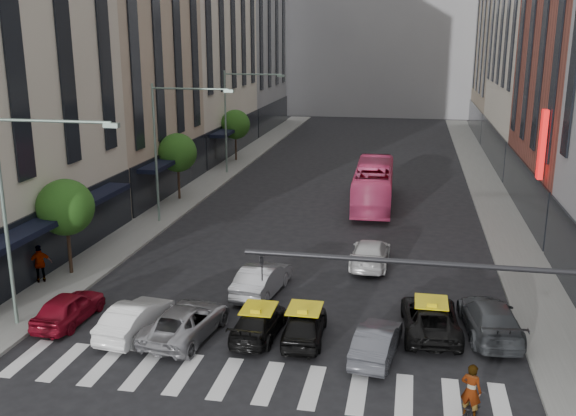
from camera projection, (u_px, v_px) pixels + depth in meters
The scene contains 28 objects.
ground at pixel (241, 404), 21.67m from camera, with size 160.00×160.00×0.00m, color black.
sidewalk_left at pixel (200, 188), 52.21m from camera, with size 3.00×96.00×0.15m, color slate.
sidewalk_right at pixel (494, 201), 47.98m from camera, with size 3.00×96.00×0.15m, color slate.
building_left_b at pixel (116, 36), 48.23m from camera, with size 8.00×16.00×24.00m, color tan.
building_left_d at pixel (242, 12), 82.53m from camera, with size 8.00×18.00×30.00m, color gray.
building_right_d at pixel (518, 19), 76.54m from camera, with size 8.00×18.00×28.00m, color tan.
tree_near at pixel (66, 207), 32.38m from camera, with size 2.88×2.88×4.95m.
tree_mid at pixel (178, 153), 47.55m from camera, with size 2.88×2.88×4.95m.
tree_far at pixel (235, 125), 62.72m from camera, with size 2.88×2.88×4.95m.
streetlamp_near at pixel (23, 193), 25.78m from camera, with size 5.38×0.25×9.00m.
streetlamp_mid at pixel (169, 135), 40.95m from camera, with size 5.38×0.25×9.00m.
streetlamp_far at pixel (236, 108), 56.12m from camera, with size 5.38×0.25×9.00m.
traffic_signal at pixel (492, 312), 18.15m from camera, with size 10.10×0.20×6.00m.
liberty_sign at pixel (542, 145), 36.76m from camera, with size 0.30×0.70×4.00m.
car_red at pixel (69, 307), 27.66m from camera, with size 1.63×4.06×1.38m, color maroon.
car_white_front at pixel (136, 318), 26.57m from camera, with size 1.50×4.29×1.41m, color white.
car_silver at pixel (186, 321), 26.34m from camera, with size 2.26×4.91×1.36m, color gray.
taxi_left at pixel (259, 322), 26.43m from camera, with size 1.70×4.19×1.22m, color black.
taxi_center at pixel (305, 324), 26.06m from camera, with size 1.61×4.01×1.37m, color black.
car_grey_mid at pixel (377, 341), 24.65m from camera, with size 1.40×4.01×1.32m, color #42434A.
taxi_right at pixel (430, 318), 26.70m from camera, with size 2.26×4.90×1.36m, color black.
car_grey_curb at pixel (490, 318), 26.50m from camera, with size 2.08×5.11×1.48m, color #393C40.
car_row2_left at pixel (262, 279), 30.71m from camera, with size 1.59×4.55×1.50m, color #A8A9AE.
car_row2_right at pixel (370, 253), 34.62m from camera, with size 1.96×4.82×1.40m, color silver.
bus at pixel (374, 185), 46.62m from camera, with size 2.63×11.22×3.13m, color #D93F73.
motorcycle at pixel (470, 410), 20.46m from camera, with size 0.64×1.84×0.97m, color black.
rider at pixel (473, 370), 20.10m from camera, with size 0.67×0.44×1.84m, color gray.
pedestrian_far at pixel (40, 264), 31.81m from camera, with size 1.12×0.46×1.91m, color gray.
Camera 1 is at (5.20, -18.56, 12.02)m, focal length 40.00 mm.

